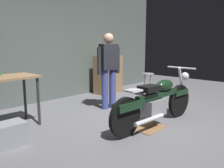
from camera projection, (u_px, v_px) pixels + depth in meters
The scene contains 8 objects.
ground_plane at pixel (138, 124), 4.20m from camera, with size 12.00×12.00×0.00m, color slate.
back_wall at pixel (51, 40), 5.84m from camera, with size 8.00×0.12×3.10m, color #56605B.
motorcycle at pixel (157, 101), 4.06m from camera, with size 2.19×0.60×1.00m.
person_standing at pixel (109, 68), 5.08m from camera, with size 0.56×0.30×1.67m.
shop_stool at pixel (148, 78), 6.38m from camera, with size 0.32×0.32×0.64m.
wooden_dresser at pixel (108, 75), 6.78m from camera, with size 0.80×0.47×1.10m.
drip_tray at pixel (149, 128), 3.99m from camera, with size 0.56×0.40×0.01m, color olive.
storage_bin at pixel (9, 134), 3.27m from camera, with size 0.44×0.32×0.34m, color gray.
Camera 1 is at (-3.23, -2.43, 1.44)m, focal length 36.93 mm.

